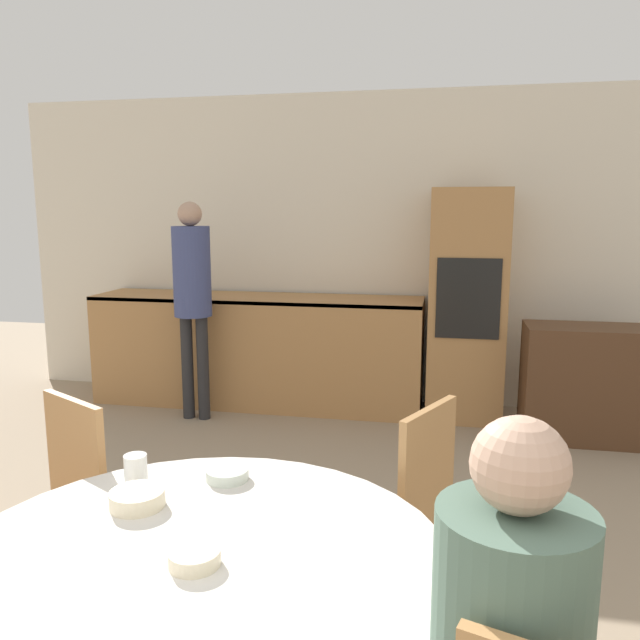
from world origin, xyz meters
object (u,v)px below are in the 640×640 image
(cup, at_px, (136,468))
(bowl_near, at_px, (227,474))
(bowl_far, at_px, (137,499))
(chair_far_right, at_px, (404,510))
(oven_unit, at_px, (466,305))
(sideboard, at_px, (601,384))
(person_standing, at_px, (192,285))
(chair_far_left, at_px, (56,512))
(bowl_centre, at_px, (196,558))
(dining_table, at_px, (197,637))

(cup, distance_m, bowl_near, 0.30)
(cup, xyz_separation_m, bowl_far, (0.09, -0.17, -0.02))
(chair_far_right, relative_size, bowl_far, 5.68)
(oven_unit, distance_m, bowl_near, 3.23)
(oven_unit, height_order, bowl_near, oven_unit)
(sideboard, bearing_deg, chair_far_right, -117.34)
(chair_far_right, distance_m, bowl_far, 0.99)
(cup, distance_m, bowl_far, 0.19)
(oven_unit, height_order, bowl_far, oven_unit)
(oven_unit, distance_m, cup, 3.39)
(chair_far_right, relative_size, person_standing, 0.55)
(chair_far_left, distance_m, bowl_near, 0.74)
(bowl_centre, bearing_deg, chair_far_left, 144.71)
(oven_unit, distance_m, chair_far_left, 3.45)
(dining_table, relative_size, bowl_centre, 10.21)
(bowl_centre, bearing_deg, chair_far_right, 60.09)
(bowl_far, bearing_deg, chair_far_left, 149.17)
(dining_table, bearing_deg, bowl_far, 139.74)
(chair_far_left, xyz_separation_m, bowl_near, (0.70, -0.06, 0.23))
(oven_unit, xyz_separation_m, sideboard, (0.95, -0.38, -0.49))
(dining_table, height_order, cup, cup)
(dining_table, bearing_deg, chair_far_right, 58.56)
(sideboard, distance_m, chair_far_right, 2.71)
(chair_far_left, bearing_deg, bowl_near, 24.32)
(chair_far_right, xyz_separation_m, bowl_far, (-0.78, -0.56, 0.24))
(person_standing, bearing_deg, sideboard, 2.15)
(oven_unit, xyz_separation_m, bowl_far, (-1.08, -3.35, -0.13))
(chair_far_right, bearing_deg, bowl_near, -34.67)
(oven_unit, relative_size, sideboard, 1.67)
(oven_unit, height_order, cup, oven_unit)
(oven_unit, height_order, chair_far_left, oven_unit)
(sideboard, distance_m, chair_far_left, 3.67)
(bowl_near, relative_size, bowl_centre, 1.07)
(sideboard, height_order, bowl_centre, sideboard)
(oven_unit, xyz_separation_m, chair_far_left, (-1.57, -3.05, -0.37))
(oven_unit, bearing_deg, bowl_centre, -102.13)
(cup, bearing_deg, bowl_centre, -48.05)
(chair_far_left, height_order, bowl_centre, chair_far_left)
(dining_table, bearing_deg, sideboard, 61.60)
(chair_far_right, height_order, bowl_near, chair_far_right)
(sideboard, height_order, dining_table, sideboard)
(cup, bearing_deg, bowl_near, 13.74)
(chair_far_left, xyz_separation_m, person_standing, (-0.51, 2.56, 0.54))
(sideboard, xyz_separation_m, bowl_near, (-1.82, -2.73, 0.35))
(oven_unit, relative_size, bowl_centre, 13.55)
(dining_table, xyz_separation_m, chair_far_right, (0.49, 0.81, 0.01))
(bowl_near, height_order, bowl_centre, bowl_centre)
(sideboard, relative_size, bowl_near, 7.55)
(chair_far_right, bearing_deg, person_standing, -116.39)
(person_standing, height_order, bowl_far, person_standing)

